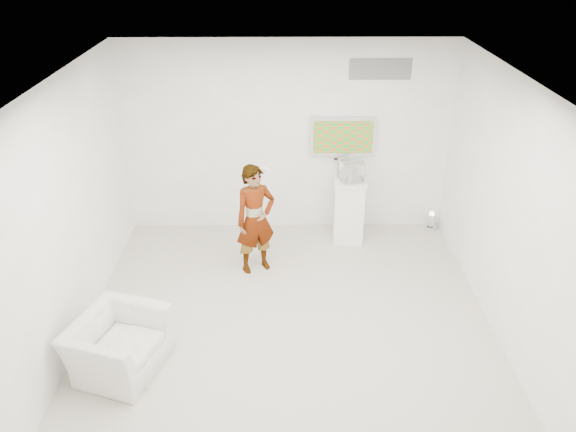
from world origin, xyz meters
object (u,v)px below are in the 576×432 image
object	(u,v)px
person	(255,219)
armchair	(118,345)
tv	(343,136)
pedestal	(349,210)
floor_uplight	(431,221)

from	to	relation	value
person	armchair	size ratio (longest dim) A/B	1.61
person	armchair	distance (m)	2.53
tv	person	world-z (taller)	tv
tv	pedestal	size ratio (longest dim) A/B	1.00
pedestal	floor_uplight	bearing A→B (deg)	11.81
tv	floor_uplight	size ratio (longest dim) A/B	3.30
person	pedestal	bearing A→B (deg)	5.02
tv	pedestal	world-z (taller)	tv
floor_uplight	tv	bearing A→B (deg)	175.17
person	pedestal	xyz separation A→B (m)	(1.39, 0.84, -0.29)
pedestal	floor_uplight	size ratio (longest dim) A/B	3.31
armchair	floor_uplight	bearing A→B (deg)	-34.57
person	floor_uplight	xyz separation A→B (m)	(2.77, 1.13, -0.64)
person	tv	bearing A→B (deg)	17.96
armchair	tv	bearing A→B (deg)	-21.23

